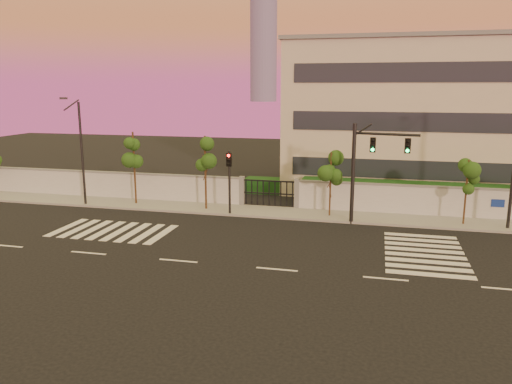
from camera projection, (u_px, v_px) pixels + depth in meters
The scene contains 13 objects.
ground at pixel (277, 269), 23.61m from camera, with size 120.00×120.00×0.00m, color black.
sidewalk at pixel (308, 214), 33.58m from camera, with size 60.00×3.00×0.15m, color gray.
perimeter_wall at pixel (312, 195), 34.77m from camera, with size 60.00×0.36×2.20m.
hedge_row at pixel (331, 192), 37.18m from camera, with size 41.00×4.25×1.80m.
institutional_building at pixel (437, 116), 41.15m from camera, with size 24.40×12.40×12.25m.
road_markings at pixel (262, 243), 27.55m from camera, with size 57.00×7.62×0.02m.
street_tree_b at pixel (134, 152), 35.73m from camera, with size 1.64×1.31×5.35m.
street_tree_c at pixel (206, 156), 34.12m from camera, with size 1.64×1.31×5.23m.
street_tree_d at pixel (331, 170), 32.38m from camera, with size 1.37×1.09×4.34m.
street_tree_e at pixel (468, 178), 30.40m from camera, with size 1.42×1.13×4.15m.
traffic_signal_main at pixel (367, 162), 30.56m from camera, with size 3.96×0.96×6.30m.
traffic_signal_secondary at pixel (229, 175), 33.03m from camera, with size 0.34×0.33×4.37m.
streetlight_west at pixel (80, 148), 35.31m from camera, with size 0.47×1.88×7.81m.
Camera 1 is at (4.36, -21.94, 8.45)m, focal length 35.00 mm.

